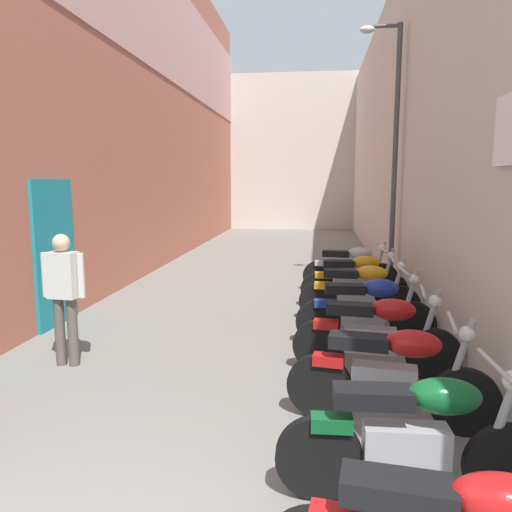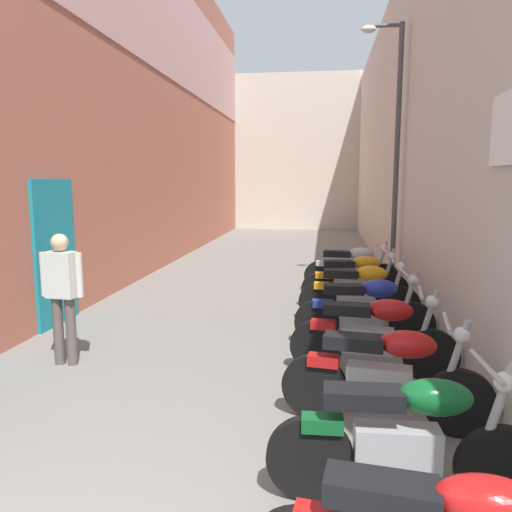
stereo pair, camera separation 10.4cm
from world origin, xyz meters
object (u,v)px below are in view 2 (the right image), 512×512
at_px(motorcycle_fourth, 373,334).
at_px(street_lamp, 393,141).
at_px(motorcycle_third, 386,373).
at_px(pedestrian_mid_alley, 62,289).
at_px(motorcycle_second, 406,436).
at_px(motorcycle_eighth, 352,267).
at_px(motorcycle_fifth, 365,309).
at_px(motorcycle_sixth, 360,291).
at_px(motorcycle_seventh, 356,279).

bearing_deg(motorcycle_fourth, street_lamp, 81.04).
height_order(motorcycle_third, pedestrian_mid_alley, pedestrian_mid_alley).
height_order(motorcycle_second, motorcycle_eighth, same).
bearing_deg(motorcycle_fifth, motorcycle_eighth, 90.00).
bearing_deg(motorcycle_fifth, motorcycle_second, -90.00).
height_order(motorcycle_third, motorcycle_fourth, same).
xyz_separation_m(motorcycle_sixth, motorcycle_eighth, (-0.00, 2.11, 0.00)).
distance_m(motorcycle_seventh, motorcycle_eighth, 1.15).
distance_m(motorcycle_third, motorcycle_fifth, 2.24).
bearing_deg(street_lamp, motorcycle_seventh, -117.75).
bearing_deg(motorcycle_third, motorcycle_eighth, 90.00).
xyz_separation_m(motorcycle_fifth, motorcycle_sixth, (-0.00, 1.08, 0.00)).
bearing_deg(motorcycle_second, motorcycle_seventh, 90.00).
relative_size(motorcycle_second, motorcycle_seventh, 1.00).
relative_size(motorcycle_fifth, pedestrian_mid_alley, 1.18).
relative_size(motorcycle_third, motorcycle_fifth, 0.99).
xyz_separation_m(motorcycle_second, pedestrian_mid_alley, (-3.59, 2.16, 0.42)).
height_order(motorcycle_second, street_lamp, street_lamp).
distance_m(motorcycle_third, motorcycle_sixth, 3.32).
bearing_deg(motorcycle_seventh, motorcycle_third, -90.00).
bearing_deg(motorcycle_third, motorcycle_fourth, 90.00).
bearing_deg(motorcycle_seventh, motorcycle_fifth, -90.00).
xyz_separation_m(motorcycle_third, motorcycle_fourth, (0.00, 1.15, 0.00)).
bearing_deg(motorcycle_third, motorcycle_sixth, 90.00).
bearing_deg(pedestrian_mid_alley, motorcycle_second, -30.99).
xyz_separation_m(motorcycle_second, motorcycle_sixth, (-0.00, 4.41, 0.00)).
xyz_separation_m(motorcycle_third, street_lamp, (0.71, 5.63, 2.43)).
bearing_deg(motorcycle_sixth, motorcycle_eighth, 90.00).
bearing_deg(motorcycle_fourth, motorcycle_second, -90.00).
bearing_deg(motorcycle_fourth, motorcycle_sixth, 90.00).
xyz_separation_m(motorcycle_seventh, pedestrian_mid_alley, (-3.59, -3.22, 0.42)).
relative_size(motorcycle_fifth, motorcycle_sixth, 1.00).
xyz_separation_m(motorcycle_second, motorcycle_fifth, (-0.00, 3.33, 0.00)).
distance_m(motorcycle_second, motorcycle_fourth, 2.25).
bearing_deg(motorcycle_second, motorcycle_eighth, 90.00).
xyz_separation_m(motorcycle_third, pedestrian_mid_alley, (-3.59, 1.06, 0.42)).
height_order(motorcycle_third, street_lamp, street_lamp).
distance_m(motorcycle_seventh, pedestrian_mid_alley, 4.85).
bearing_deg(motorcycle_eighth, motorcycle_seventh, -90.00).
bearing_deg(motorcycle_second, pedestrian_mid_alley, 149.01).
xyz_separation_m(motorcycle_fourth, motorcycle_sixth, (0.00, 2.17, 0.00)).
height_order(motorcycle_fourth, pedestrian_mid_alley, pedestrian_mid_alley).
height_order(motorcycle_second, pedestrian_mid_alley, pedestrian_mid_alley).
bearing_deg(motorcycle_eighth, motorcycle_fourth, -90.00).
bearing_deg(motorcycle_seventh, motorcycle_eighth, 90.00).
height_order(pedestrian_mid_alley, street_lamp, street_lamp).
bearing_deg(motorcycle_sixth, pedestrian_mid_alley, -147.91).
bearing_deg(street_lamp, motorcycle_fourth, -98.96).
bearing_deg(motorcycle_sixth, motorcycle_fourth, -90.00).
bearing_deg(motorcycle_fifth, motorcycle_fourth, -90.00).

